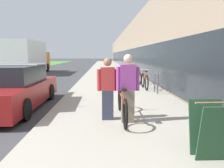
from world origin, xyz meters
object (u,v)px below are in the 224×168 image
sandwich_board_sign (212,130)px  tandem_bicycle (122,104)px  cruiser_bike_nearest (145,81)px  person_bystander (108,89)px  bike_rack_hoop (156,81)px  moving_truck (28,57)px  person_rider (128,88)px  cruiser_bike_middle (139,77)px  parked_sedan_curbside (15,89)px

sandwich_board_sign → tandem_bicycle: bearing=119.0°
cruiser_bike_nearest → person_bystander: bearing=-110.7°
bike_rack_hoop → cruiser_bike_nearest: 1.18m
bike_rack_hoop → moving_truck: size_ratio=0.11×
sandwich_board_sign → person_rider: bearing=120.1°
tandem_bicycle → person_rider: (0.11, -0.29, 0.45)m
person_bystander → bike_rack_hoop: person_bystander is taller
bike_rack_hoop → tandem_bicycle: bearing=-115.4°
person_bystander → cruiser_bike_middle: person_bystander is taller
moving_truck → sandwich_board_sign: bearing=-63.5°
person_rider → cruiser_bike_nearest: (1.40, 5.20, -0.44)m
tandem_bicycle → person_bystander: person_bystander is taller
bike_rack_hoop → sandwich_board_sign: 5.99m
cruiser_bike_middle → parked_sedan_curbside: parked_sedan_curbside is taller
person_rider → moving_truck: moving_truck is taller
person_bystander → moving_truck: 16.83m
tandem_bicycle → cruiser_bike_nearest: bearing=72.9°
cruiser_bike_middle → sandwich_board_sign: (-0.32, -9.10, 0.09)m
cruiser_bike_middle → sandwich_board_sign: 9.11m
tandem_bicycle → parked_sedan_curbside: parked_sedan_curbside is taller
cruiser_bike_nearest → parked_sedan_curbside: bearing=-145.8°
tandem_bicycle → parked_sedan_curbside: 3.70m
parked_sedan_curbside → person_rider: bearing=-29.4°
person_bystander → cruiser_bike_middle: bearing=74.7°
tandem_bicycle → cruiser_bike_middle: size_ratio=1.41×
sandwich_board_sign → moving_truck: size_ratio=0.12×
tandem_bicycle → sandwich_board_sign: size_ratio=2.60×
cruiser_bike_middle → parked_sedan_curbside: bearing=-132.6°
person_bystander → cruiser_bike_middle: 7.22m
cruiser_bike_nearest → sandwich_board_sign: 7.11m
person_bystander → bike_rack_hoop: size_ratio=1.83×
cruiser_bike_middle → moving_truck: (-8.99, 8.30, 1.05)m
person_rider → bike_rack_hoop: (1.68, 4.06, -0.31)m
person_rider → moving_truck: size_ratio=0.22×
cruiser_bike_nearest → sandwich_board_sign: bearing=-92.3°
bike_rack_hoop → cruiser_bike_middle: bearing=94.5°
cruiser_bike_nearest → parked_sedan_curbside: (-4.82, -3.27, 0.15)m
tandem_bicycle → parked_sedan_curbside: bearing=153.7°
parked_sedan_curbside → cruiser_bike_nearest: bearing=34.2°
cruiser_bike_middle → moving_truck: bearing=137.3°
person_bystander → moving_truck: bearing=114.9°
bike_rack_hoop → cruiser_bike_nearest: cruiser_bike_nearest is taller
person_bystander → cruiser_bike_nearest: size_ratio=0.91×
cruiser_bike_middle → person_bystander: bearing=-105.3°
person_rider → sandwich_board_sign: person_rider is taller
tandem_bicycle → person_bystander: size_ratio=1.51×
tandem_bicycle → moving_truck: moving_truck is taller
tandem_bicycle → moving_truck: bearing=116.1°
tandem_bicycle → bike_rack_hoop: tandem_bicycle is taller
parked_sedan_curbside → cruiser_bike_middle: bearing=47.4°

